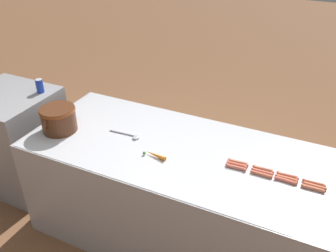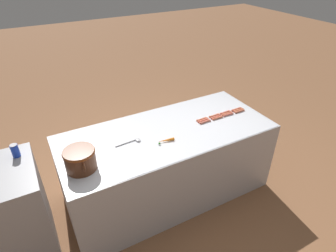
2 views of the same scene
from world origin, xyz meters
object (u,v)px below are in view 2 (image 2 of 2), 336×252
object	(u,v)px
hot_dog_0	(240,111)
hot_dog_5	(227,113)
back_cabinet	(2,218)
hot_dog_6	(216,117)
serving_spoon	(134,141)
hot_dog_4	(239,110)
bean_pot	(80,158)
hot_dog_11	(202,119)
soda_can	(15,151)
hot_dog_2	(218,118)
hot_dog_9	(225,112)
hot_dog_8	(236,109)
carrot	(166,140)
hot_dog_1	(228,114)
hot_dog_3	(205,122)
hot_dog_10	(214,116)
hot_dog_7	(203,120)

from	to	relation	value
hot_dog_0	hot_dog_5	size ratio (longest dim) A/B	1.00
back_cabinet	hot_dog_5	distance (m)	2.52
hot_dog_6	serving_spoon	bearing A→B (deg)	89.28
hot_dog_4	bean_pot	bearing A→B (deg)	94.29
hot_dog_5	serving_spoon	distance (m)	1.18
hot_dog_0	hot_dog_11	size ratio (longest dim) A/B	1.00
serving_spoon	soda_can	size ratio (longest dim) A/B	2.15
hot_dog_2	hot_dog_9	world-z (taller)	same
hot_dog_9	hot_dog_8	bearing A→B (deg)	-91.25
hot_dog_11	carrot	xyz separation A→B (m)	(-0.18, 0.56, 0.00)
hot_dog_1	soda_can	size ratio (longest dim) A/B	1.20
hot_dog_0	hot_dog_9	distance (m)	0.18
hot_dog_9	carrot	bearing A→B (deg)	101.17
hot_dog_6	hot_dog_8	xyz separation A→B (m)	(0.03, -0.33, 0.00)
hot_dog_5	hot_dog_9	xyz separation A→B (m)	(0.03, -0.00, 0.00)
hot_dog_0	hot_dog_3	bearing A→B (deg)	90.07
hot_dog_4	hot_dog_10	size ratio (longest dim) A/B	1.00
back_cabinet	hot_dog_0	distance (m)	2.69
carrot	hot_dog_0	bearing A→B (deg)	-83.85
hot_dog_11	back_cabinet	bearing A→B (deg)	90.72
back_cabinet	soda_can	world-z (taller)	soda_can
back_cabinet	hot_dog_8	xyz separation A→B (m)	(0.02, -2.66, 0.41)
hot_dog_4	hot_dog_5	size ratio (longest dim) A/B	1.00
hot_dog_8	hot_dog_11	size ratio (longest dim) A/B	1.00
hot_dog_6	soda_can	size ratio (longest dim) A/B	1.20
hot_dog_1	serving_spoon	xyz separation A→B (m)	(0.04, 1.18, -0.00)
serving_spoon	hot_dog_11	bearing A→B (deg)	-88.59
back_cabinet	hot_dog_4	world-z (taller)	back_cabinet
back_cabinet	hot_dog_9	bearing A→B (deg)	-89.37
hot_dog_7	hot_dog_5	bearing A→B (deg)	-90.36
hot_dog_1	hot_dog_5	xyz separation A→B (m)	(0.03, 0.00, 0.00)
hot_dog_1	hot_dog_11	xyz separation A→B (m)	(0.06, 0.33, 0.00)
hot_dog_4	hot_dog_10	distance (m)	0.34
hot_dog_9	soda_can	bearing A→B (deg)	86.10
hot_dog_9	serving_spoon	bearing A→B (deg)	91.02
hot_dog_1	hot_dog_3	bearing A→B (deg)	90.77
back_cabinet	hot_dog_6	distance (m)	2.36
hot_dog_0	hot_dog_9	bearing A→B (deg)	69.32
hot_dog_7	bean_pot	xyz separation A→B (m)	(-0.15, 1.41, 0.10)
hot_dog_1	hot_dog_8	size ratio (longest dim) A/B	1.00
hot_dog_3	hot_dog_11	world-z (taller)	same
hot_dog_6	hot_dog_10	bearing A→B (deg)	-3.08
hot_dog_4	hot_dog_6	bearing A→B (deg)	90.01
hot_dog_2	hot_dog_10	size ratio (longest dim) A/B	1.00
hot_dog_4	hot_dog_6	distance (m)	0.34
hot_dog_4	hot_dog_0	bearing A→B (deg)	165.69
hot_dog_4	serving_spoon	bearing A→B (deg)	89.46
hot_dog_2	hot_dog_8	xyz separation A→B (m)	(0.06, -0.33, 0.00)
hot_dog_0	hot_dog_3	xyz separation A→B (m)	(-0.00, 0.50, 0.00)
hot_dog_7	hot_dog_8	size ratio (longest dim) A/B	1.00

